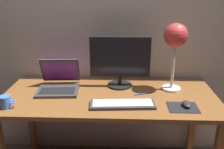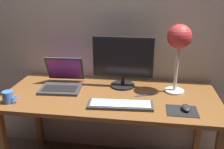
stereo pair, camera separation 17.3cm
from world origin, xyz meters
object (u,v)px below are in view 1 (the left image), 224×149
Objects in this scene: keyboard_main at (122,104)px; coffee_mug at (6,102)px; monitor at (120,60)px; laptop at (59,81)px; desk_lamp at (175,39)px; mouse at (187,104)px; pen at (143,94)px.

coffee_mug is at bearing -175.86° from keyboard_main.
keyboard_main is at bearing -86.46° from monitor.
coffee_mug is (-0.28, -0.34, -0.02)m from laptop.
coffee_mug is (-0.78, -0.06, 0.03)m from keyboard_main.
monitor is 0.92× the size of desk_lamp.
laptop is 3.58× the size of mouse.
coffee_mug is at bearing -129.71° from laptop.
monitor is 0.88m from coffee_mug.
mouse is (0.45, -0.35, -0.20)m from monitor.
coffee_mug is at bearing -177.22° from mouse.
desk_lamp is at bearing 17.04° from coffee_mug.
keyboard_main is at bearing -179.67° from mouse.
desk_lamp is 1.27m from coffee_mug.
desk_lamp is at bearing 99.07° from mouse.
coffee_mug is 0.78× the size of pen.
monitor is 0.32m from pen.
pen is at bearing 50.80° from keyboard_main.
laptop is 0.66m from pen.
desk_lamp is at bearing 1.34° from laptop.
laptop reaches higher than keyboard_main.
mouse is (0.93, -0.28, -0.04)m from laptop.
monitor reaches higher than laptop.
coffee_mug is (-1.16, -0.36, -0.36)m from desk_lamp.
pen is (-0.27, 0.19, -0.02)m from mouse.
coffee_mug reaches higher than pen.
monitor is 3.38× the size of pen.
monitor reaches higher than mouse.
coffee_mug is at bearing -162.96° from desk_lamp.
desk_lamp is (0.38, 0.30, 0.39)m from keyboard_main.
desk_lamp reaches higher than pen.
pen is at bearing -41.46° from monitor.
coffee_mug is 0.97m from pen.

